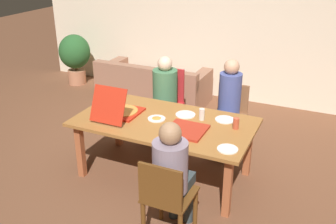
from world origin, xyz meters
The scene contains 20 objects.
ground_plane centered at (0.00, 0.00, 0.00)m, with size 20.00×20.00×0.00m, color brown.
back_wall centered at (0.00, 2.80, 1.44)m, with size 7.57×0.12×2.88m, color #F1DFC2.
dining_table centered at (0.00, 0.00, 0.64)m, with size 2.02×1.08×0.72m.
chair_0 centered at (0.49, -1.02, 0.49)m, with size 0.43×0.44×0.89m.
person_0 centered at (0.49, -0.89, 0.71)m, with size 0.32×0.48×1.20m.
chair_1 centered at (-0.41, 0.99, 0.52)m, with size 0.41×0.46×0.97m.
person_1 centered at (-0.41, 0.84, 0.71)m, with size 0.34×0.52×1.20m.
chair_2 centered at (0.49, 1.00, 0.49)m, with size 0.43×0.41×0.87m.
person_2 centered at (0.49, 0.86, 0.73)m, with size 0.29×0.53×1.26m.
pizza_box_0 centered at (0.33, -0.14, 0.74)m, with size 0.41×0.41×0.03m.
pizza_box_1 centered at (-0.54, -0.07, 0.78)m, with size 0.41×0.59×0.41m.
plate_0 centered at (0.62, 0.30, 0.73)m, with size 0.22×0.22×0.01m.
plate_1 centered at (-0.10, 0.00, 0.73)m, with size 0.20×0.20×0.03m.
plate_2 centered at (0.85, -0.35, 0.73)m, with size 0.21×0.21×0.01m.
plate_3 centered at (0.16, 0.24, 0.73)m, with size 0.23×0.23×0.01m.
drinking_glass_0 centered at (0.38, 0.20, 0.79)m, with size 0.06×0.06×0.14m, color silver.
drinking_glass_1 centered at (-0.93, 0.40, 0.78)m, with size 0.06×0.06×0.11m, color #E4C259.
drinking_glass_2 centered at (0.79, 0.14, 0.78)m, with size 0.07×0.07×0.12m, color #BD4B30.
couch centered at (-1.19, 2.07, 0.26)m, with size 1.89×0.88×0.71m.
potted_plant centered at (-2.97, 2.25, 0.58)m, with size 0.60×0.60×0.97m.
Camera 1 is at (1.68, -3.59, 2.59)m, focal length 41.17 mm.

